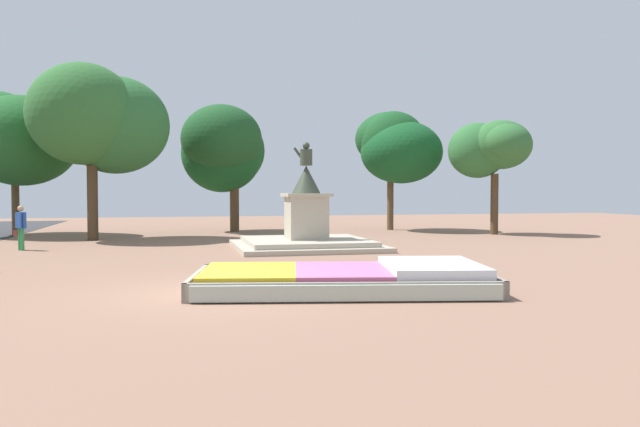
# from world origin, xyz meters

# --- Properties ---
(ground_plane) EXTENTS (79.25, 79.25, 0.00)m
(ground_plane) POSITION_xyz_m (0.00, 0.00, 0.00)
(ground_plane) COLOR #8C6651
(flower_planter) EXTENTS (7.00, 4.45, 0.60)m
(flower_planter) POSITION_xyz_m (2.94, -0.16, 0.25)
(flower_planter) COLOR #38281C
(flower_planter) RESTS_ON ground_plane
(statue_monument) EXTENTS (5.37, 5.37, 4.04)m
(statue_monument) POSITION_xyz_m (4.12, 9.79, 0.71)
(statue_monument) COLOR #B0A692
(statue_monument) RESTS_ON ground_plane
(pedestrian_with_handbag) EXTENTS (0.54, 0.60, 1.65)m
(pedestrian_with_handbag) POSITION_xyz_m (-6.29, 11.37, 0.93)
(pedestrian_with_handbag) COLOR #338C4C
(pedestrian_with_handbag) RESTS_ON ground_plane
(park_tree_far_left) EXTENTS (4.53, 5.16, 6.58)m
(park_tree_far_left) POSITION_xyz_m (11.17, 19.08, 4.64)
(park_tree_far_left) COLOR brown
(park_tree_far_left) RESTS_ON ground_plane
(park_tree_behind_statue) EXTENTS (3.92, 3.97, 5.69)m
(park_tree_behind_statue) POSITION_xyz_m (14.72, 14.94, 4.36)
(park_tree_behind_statue) COLOR #4C3823
(park_tree_behind_statue) RESTS_ON ground_plane
(park_tree_far_right) EXTENTS (6.07, 5.37, 7.78)m
(park_tree_far_right) POSITION_xyz_m (-3.95, 16.03, 5.34)
(park_tree_far_right) COLOR #4C3823
(park_tree_far_right) RESTS_ON ground_plane
(park_tree_street_side) EXTENTS (4.53, 5.25, 6.69)m
(park_tree_street_side) POSITION_xyz_m (1.83, 20.23, 4.45)
(park_tree_street_side) COLOR #4C3823
(park_tree_street_side) RESTS_ON ground_plane
(park_tree_mid_canopy) EXTENTS (6.18, 6.75, 7.18)m
(park_tree_mid_canopy) POSITION_xyz_m (-8.61, 19.73, 4.82)
(park_tree_mid_canopy) COLOR brown
(park_tree_mid_canopy) RESTS_ON ground_plane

